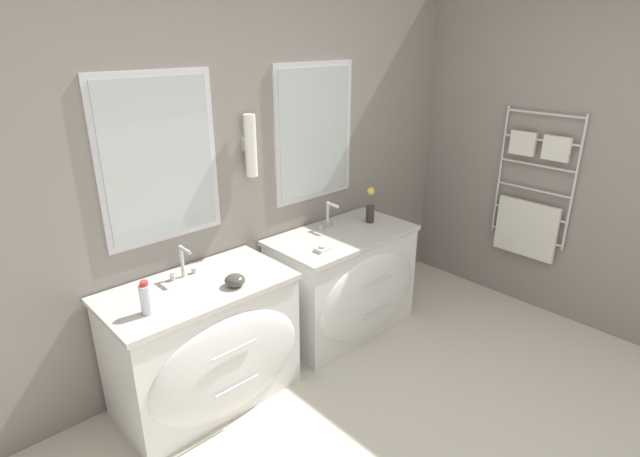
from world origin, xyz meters
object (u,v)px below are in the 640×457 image
(vanity_left, at_px, (206,345))
(flower_vase, at_px, (370,208))
(amenity_bowl, at_px, (235,280))
(vanity_right, at_px, (345,283))
(toiletry_bottle, at_px, (146,299))

(vanity_left, distance_m, flower_vase, 1.58)
(vanity_left, height_order, flower_vase, flower_vase)
(flower_vase, bearing_deg, amenity_bowl, -172.79)
(vanity_left, relative_size, vanity_right, 1.00)
(vanity_right, bearing_deg, flower_vase, 10.07)
(vanity_right, height_order, flower_vase, flower_vase)
(vanity_right, distance_m, toiletry_bottle, 1.59)
(flower_vase, bearing_deg, vanity_right, -169.93)
(vanity_left, relative_size, flower_vase, 3.90)
(toiletry_bottle, bearing_deg, amenity_bowl, -6.20)
(toiletry_bottle, bearing_deg, flower_vase, 3.58)
(toiletry_bottle, height_order, flower_vase, flower_vase)
(vanity_left, height_order, vanity_right, same)
(flower_vase, bearing_deg, vanity_left, -177.87)
(vanity_right, distance_m, flower_vase, 0.59)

